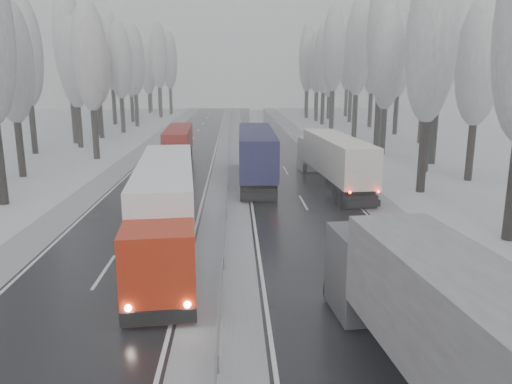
{
  "coord_description": "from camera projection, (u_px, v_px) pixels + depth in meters",
  "views": [
    {
      "loc": [
        0.57,
        -8.96,
        8.42
      ],
      "look_at": [
        1.74,
        17.91,
        2.2
      ],
      "focal_mm": 35.0,
      "sensor_mm": 36.0,
      "label": 1
    }
  ],
  "objects": [
    {
      "name": "carriageway_right",
      "position": [
        293.0,
        184.0,
        40.01
      ],
      "size": [
        7.5,
        200.0,
        0.03
      ],
      "primitive_type": "cube",
      "color": "black",
      "rests_on": "ground"
    },
    {
      "name": "carriageway_left",
      "position": [
        162.0,
        185.0,
        39.57
      ],
      "size": [
        7.5,
        200.0,
        0.03
      ],
      "primitive_type": "cube",
      "color": "black",
      "rests_on": "ground"
    },
    {
      "name": "median_slush",
      "position": [
        228.0,
        185.0,
        39.79
      ],
      "size": [
        3.0,
        200.0,
        0.04
      ],
      "primitive_type": "cube",
      "color": "#A7A9AF",
      "rests_on": "ground"
    },
    {
      "name": "shoulder_right",
      "position": [
        354.0,
        184.0,
        40.22
      ],
      "size": [
        2.4,
        200.0,
        0.04
      ],
      "primitive_type": "cube",
      "color": "#A7A9AF",
      "rests_on": "ground"
    },
    {
      "name": "shoulder_left",
      "position": [
        99.0,
        186.0,
        39.36
      ],
      "size": [
        2.4,
        200.0,
        0.04
      ],
      "primitive_type": "cube",
      "color": "#A7A9AF",
      "rests_on": "ground"
    },
    {
      "name": "median_guardrail",
      "position": [
        228.0,
        178.0,
        39.65
      ],
      "size": [
        0.12,
        200.0,
        0.76
      ],
      "color": "slate",
      "rests_on": "ground"
    },
    {
      "name": "tree_18",
      "position": [
        431.0,
        44.0,
        35.11
      ],
      "size": [
        3.6,
        3.6,
        16.58
      ],
      "color": "black",
      "rests_on": "ground"
    },
    {
      "name": "tree_19",
      "position": [
        479.0,
        64.0,
        39.53
      ],
      "size": [
        3.6,
        3.6,
        14.57
      ],
      "color": "black",
      "rests_on": "ground"
    },
    {
      "name": "tree_20",
      "position": [
        433.0,
        57.0,
        43.29
      ],
      "size": [
        3.6,
        3.6,
        15.71
      ],
      "color": "black",
      "rests_on": "ground"
    },
    {
      "name": "tree_21",
      "position": [
        441.0,
        38.0,
        46.86
      ],
      "size": [
        3.6,
        3.6,
        18.62
      ],
      "color": "black",
      "rests_on": "ground"
    },
    {
      "name": "tree_22",
      "position": [
        387.0,
        59.0,
        53.39
      ],
      "size": [
        3.6,
        3.6,
        15.86
      ],
      "color": "black",
      "rests_on": "ground"
    },
    {
      "name": "tree_23",
      "position": [
        430.0,
        74.0,
        57.88
      ],
      "size": [
        3.6,
        3.6,
        13.55
      ],
      "color": "black",
      "rests_on": "ground"
    },
    {
      "name": "tree_24",
      "position": [
        382.0,
        35.0,
        58.04
      ],
      "size": [
        3.6,
        3.6,
        20.49
      ],
      "color": "black",
      "rests_on": "ground"
    },
    {
      "name": "tree_25",
      "position": [
        427.0,
        43.0,
        62.38
      ],
      "size": [
        3.6,
        3.6,
        19.44
      ],
      "color": "black",
      "rests_on": "ground"
    },
    {
      "name": "tree_26",
      "position": [
        358.0,
        49.0,
        68.25
      ],
      "size": [
        3.6,
        3.6,
        18.78
      ],
      "color": "black",
      "rests_on": "ground"
    },
    {
      "name": "tree_27",
      "position": [
        399.0,
        56.0,
        72.61
      ],
      "size": [
        3.6,
        3.6,
        17.62
      ],
      "color": "black",
      "rests_on": "ground"
    },
    {
      "name": "tree_28",
      "position": [
        334.0,
        49.0,
        78.48
      ],
      "size": [
        3.6,
        3.6,
        19.62
      ],
      "color": "black",
      "rests_on": "ground"
    },
    {
      "name": "tree_29",
      "position": [
        373.0,
        57.0,
        82.9
      ],
      "size": [
        3.6,
        3.6,
        18.11
      ],
      "color": "black",
      "rests_on": "ground"
    },
    {
      "name": "tree_30",
      "position": [
        324.0,
        59.0,
        88.23
      ],
      "size": [
        3.6,
        3.6,
        17.86
      ],
      "color": "black",
      "rests_on": "ground"
    },
    {
      "name": "tree_31",
      "position": [
        352.0,
        57.0,
        92.27
      ],
      "size": [
        3.6,
        3.6,
        18.58
      ],
      "color": "black",
      "rests_on": "ground"
    },
    {
      "name": "tree_32",
      "position": [
        317.0,
        62.0,
        95.62
      ],
      "size": [
        3.6,
        3.6,
        17.33
      ],
      "color": "black",
      "rests_on": "ground"
    },
    {
      "name": "tree_33",
      "position": [
        329.0,
        73.0,
        100.07
      ],
      "size": [
        3.6,
        3.6,
        14.33
      ],
      "color": "black",
      "rests_on": "ground"
    },
    {
      "name": "tree_34",
      "position": [
        307.0,
        62.0,
        102.45
      ],
      "size": [
        3.6,
        3.6,
        17.63
      ],
      "color": "black",
      "rests_on": "ground"
    },
    {
      "name": "tree_35",
      "position": [
        348.0,
        61.0,
        106.64
      ],
      "size": [
        3.6,
        3.6,
        18.25
      ],
      "color": "black",
      "rests_on": "ground"
    },
    {
      "name": "tree_36",
      "position": [
        307.0,
        56.0,
        111.72
      ],
      "size": [
        3.6,
        3.6,
        20.23
      ],
      "color": "black",
      "rests_on": "ground"
    },
    {
      "name": "tree_37",
      "position": [
        334.0,
        68.0,
        116.46
      ],
      "size": [
        3.6,
        3.6,
        16.37
      ],
      "color": "black",
      "rests_on": "ground"
    },
    {
      "name": "tree_38",
      "position": [
        308.0,
        64.0,
        122.4
      ],
      "size": [
        3.6,
        3.6,
        17.97
      ],
      "color": "black",
      "rests_on": "ground"
    },
    {
      "name": "tree_39",
      "position": [
        316.0,
        69.0,
        126.66
      ],
      "size": [
        3.6,
        3.6,
        16.19
      ],
      "color": "black",
      "rests_on": "ground"
    },
    {
      "name": "tree_60",
      "position": [
        11.0,
        62.0,
        40.98
      ],
      "size": [
        3.6,
        3.6,
        14.84
      ],
      "color": "black",
      "rests_on": "ground"
    },
    {
      "name": "tree_62",
      "position": [
        90.0,
        57.0,
        50.24
      ],
      "size": [
        3.6,
        3.6,
        16.04
      ],
      "color": "black",
      "rests_on": "ground"
    },
    {
      "name": "tree_63",
      "position": [
        26.0,
        53.0,
        53.68
      ],
      "size": [
        3.6,
        3.6,
        16.88
      ],
      "color": "black",
      "rests_on": "ground"
    },
    {
      "name": "tree_64",
      "position": [
        74.0,
        64.0,
        58.89
      ],
      "size": [
        3.6,
        3.6,
        15.42
      ],
      "color": "black",
      "rests_on": "ground"
    },
    {
      "name": "tree_65",
      "position": [
        68.0,
        43.0,
        62.13
      ],
      "size": [
        3.6,
        3.6,
        19.48
      ],
      "color": "black",
      "rests_on": "ground"
    },
    {
      "name": "tree_66",
      "position": [
        97.0,
        66.0,
        68.3
      ],
      "size": [
        3.6,
        3.6,
        15.23
      ],
      "color": "black",
      "rests_on": "ground"
    },
    {
      "name": "tree_67",
      "position": [
        94.0,
        58.0,
        71.87
      ],
      "size": [
        3.6,
        3.6,
        17.09
      ],
      "color": "black",
      "rests_on": "ground"
    },
    {
      "name": "tree_68",
      "position": [
        119.0,
        61.0,
        74.75
      ],
      "size": [
        3.6,
        3.6,
        16.65
      ],
      "color": "black",
      "rests_on": "ground"
    },
    {
      "name": "tree_69",
      "position": [
        93.0,
        50.0,
        78.05
      ],
      "size": [
        3.6,
        3.6,
        19.35
      ],
      "color": "black",
      "rests_on": "ground"
    },
    {
      "name": "tree_70",
      "position": [
        134.0,
        61.0,
        84.51
      ],
      "size": [
        3.6,
        3.6,
        17.09
      ],
      "color": "black",
      "rests_on": "ground"
    },
    {
      "name": "tree_71",
      "position": [
        111.0,
        52.0,
        87.84
      ],
      "size": [
        3.6,
        3.6,
        19.61
      ],
      "color": "black",
      "rests_on": "ground"
    },
    {
      "name": "tree_72",
      "position": [
        130.0,
        70.0,
        93.78
      ],
      "size": [
        3.6,
        3.6,
        15.11
      ],
      "color": "black",
      "rests_on": "ground"
    },
    {
      "name": "tree_73",
      "position": [
        119.0,
        63.0,
        97.25
      ],
      "size": [
        3.6,
        3.6,
        17.22
      ],
      "color": "black",
      "rests_on": "ground"
    },
    {
      "name": "tree_74",
      "position": [
        159.0,
        56.0,
        103.79
      ],
      "size": [
        3.6,
        3.6,
        19.68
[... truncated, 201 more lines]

